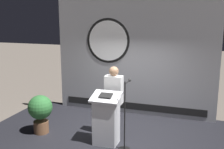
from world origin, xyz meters
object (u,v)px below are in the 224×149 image
Objects in this scene: podium at (106,120)px; potted_plant at (40,110)px; microphone_stand at (125,126)px; speaker_person at (114,101)px.

podium is 1.70m from potted_plant.
speaker_person is at bearing 127.57° from microphone_stand.
microphone_stand is 2.17m from potted_plant.
potted_plant is (-1.72, -0.44, -0.28)m from speaker_person.
speaker_person is at bearing 87.89° from podium.
speaker_person is (0.02, 0.48, 0.29)m from podium.
podium is 0.56m from speaker_person.
podium is at bearing -92.11° from speaker_person.
speaker_person reaches higher than potted_plant.
potted_plant is at bearing 178.75° from podium.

